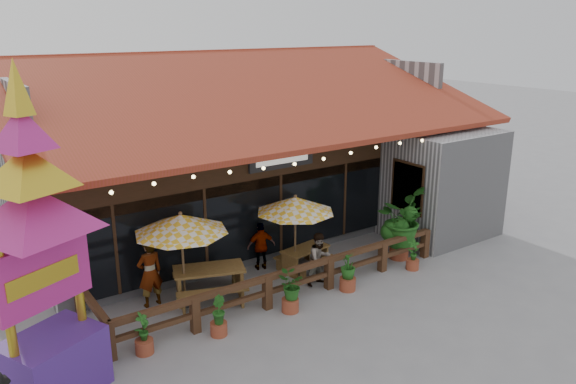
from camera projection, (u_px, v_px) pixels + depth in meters
ground at (331, 277)px, 16.06m from camera, size 100.00×100.00×0.00m
restaurant_building at (226, 158)px, 20.78m from camera, size 15.50×14.73×6.09m
patio_railing at (270, 281)px, 14.45m from camera, size 10.00×2.60×0.92m
umbrella_left at (181, 224)px, 13.89m from camera, size 2.59×2.59×2.54m
umbrella_right at (295, 205)px, 15.73m from camera, size 2.64×2.64×2.40m
picnic_table_left at (209, 278)px, 14.66m from camera, size 2.24×2.09×0.88m
picnic_table_right at (305, 255)px, 16.42m from camera, size 1.61×1.45×0.69m
thai_sign_tower at (34, 218)px, 9.97m from camera, size 3.38×3.38×6.92m
tropical_plant at (401, 220)px, 17.04m from camera, size 2.09×2.06×2.19m
diner_a at (150, 273)px, 14.22m from camera, size 0.69×0.48×1.81m
diner_b at (320, 259)px, 15.44m from camera, size 0.75×0.60×1.50m
diner_c at (261, 246)px, 16.42m from camera, size 0.91×0.57×1.44m
planter_a at (144, 336)px, 12.25m from camera, size 0.42×0.40×0.99m
planter_b at (218, 318)px, 12.97m from camera, size 0.40×0.41×0.98m
planter_c at (290, 290)px, 13.99m from camera, size 0.85×0.85×1.06m
planter_d at (348, 272)px, 15.16m from camera, size 0.57×0.57×1.09m
planter_e at (413, 257)px, 16.49m from camera, size 0.39×0.38×0.93m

